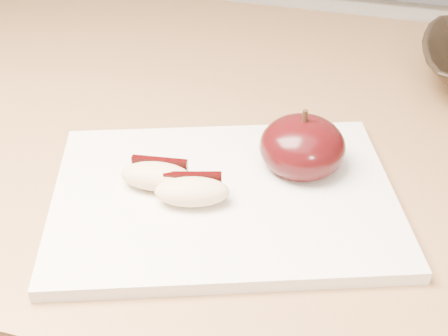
# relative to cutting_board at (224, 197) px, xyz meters

# --- Properties ---
(back_cabinet) EXTENTS (2.40, 0.62, 0.94)m
(back_cabinet) POSITION_rel_cutting_board_xyz_m (-0.10, 0.84, -0.44)
(back_cabinet) COLOR silver
(back_cabinet) RESTS_ON ground
(cutting_board) EXTENTS (0.35, 0.30, 0.01)m
(cutting_board) POSITION_rel_cutting_board_xyz_m (0.00, 0.00, 0.00)
(cutting_board) COLOR silver
(cutting_board) RESTS_ON island_counter
(apple_half) EXTENTS (0.10, 0.10, 0.06)m
(apple_half) POSITION_rel_cutting_board_xyz_m (0.06, 0.06, 0.02)
(apple_half) COLOR black
(apple_half) RESTS_ON cutting_board
(apple_wedge_a) EXTENTS (0.07, 0.04, 0.02)m
(apple_wedge_a) POSITION_rel_cutting_board_xyz_m (-0.06, -0.01, 0.02)
(apple_wedge_a) COLOR #D9BC8A
(apple_wedge_a) RESTS_ON cutting_board
(apple_wedge_b) EXTENTS (0.07, 0.05, 0.02)m
(apple_wedge_b) POSITION_rel_cutting_board_xyz_m (-0.02, -0.02, 0.02)
(apple_wedge_b) COLOR #D9BC8A
(apple_wedge_b) RESTS_ON cutting_board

